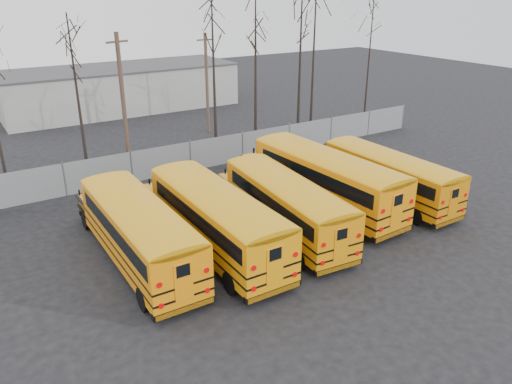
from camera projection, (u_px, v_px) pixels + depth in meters
ground at (300, 243)px, 23.78m from camera, size 120.00×120.00×0.00m
fence at (191, 156)px, 32.76m from camera, size 40.00×0.04×2.00m
distant_building at (121, 89)px, 48.97m from camera, size 22.00×8.00×4.00m
bus_a at (137, 228)px, 21.42m from camera, size 2.48×10.69×2.99m
bus_b at (214, 215)px, 22.49m from camera, size 2.58×11.04×3.08m
bus_c at (284, 201)px, 24.20m from camera, size 3.25×10.52×2.90m
bus_d at (323, 175)px, 26.99m from camera, size 3.14×11.57×3.21m
bus_e at (387, 173)px, 28.02m from camera, size 2.35×10.07×2.81m
utility_pole_left at (123, 102)px, 31.81m from camera, size 1.52×0.61×8.79m
utility_pole_right at (207, 83)px, 40.21m from camera, size 1.42×0.25×8.00m
tree_3 at (78, 97)px, 31.08m from camera, size 0.26×0.26×9.93m
tree_4 at (214, 80)px, 34.30m from camera, size 0.26×0.26×10.70m
tree_5 at (256, 76)px, 36.10m from camera, size 0.26×0.26×10.57m
tree_6 at (300, 64)px, 38.28m from camera, size 0.26×0.26×11.61m
tree_7 at (314, 50)px, 41.18m from camera, size 0.26×0.26×12.89m
tree_8 at (369, 62)px, 41.73m from camera, size 0.26×0.26×10.91m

